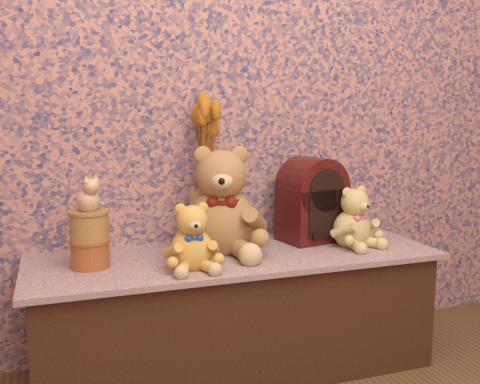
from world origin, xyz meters
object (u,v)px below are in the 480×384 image
at_px(cathedral_radio, 312,199).
at_px(cat_figurine, 88,192).
at_px(teddy_medium, 192,233).
at_px(teddy_large, 221,196).
at_px(ceramic_vase, 207,218).
at_px(biscuit_tin_lower, 90,254).
at_px(teddy_small, 352,214).

bearing_deg(cathedral_radio, cat_figurine, 174.76).
distance_m(teddy_medium, cathedral_radio, 0.60).
xyz_separation_m(teddy_large, cathedral_radio, (0.40, 0.05, -0.04)).
distance_m(ceramic_vase, biscuit_tin_lower, 0.49).
xyz_separation_m(teddy_small, biscuit_tin_lower, (-0.99, 0.04, -0.08)).
bearing_deg(teddy_large, cat_figurine, -157.73).
xyz_separation_m(teddy_small, cathedral_radio, (-0.11, 0.13, 0.04)).
height_order(biscuit_tin_lower, cat_figurine, cat_figurine).
distance_m(teddy_small, cat_figurine, 1.00).
bearing_deg(cat_figurine, ceramic_vase, -1.22).
height_order(teddy_large, cathedral_radio, teddy_large).
xyz_separation_m(teddy_medium, biscuit_tin_lower, (-0.32, 0.12, -0.07)).
distance_m(teddy_medium, ceramic_vase, 0.31).
xyz_separation_m(teddy_small, ceramic_vase, (-0.53, 0.19, -0.02)).
distance_m(teddy_medium, teddy_small, 0.67).
relative_size(ceramic_vase, cat_figurine, 1.75).
height_order(cathedral_radio, cat_figurine, cathedral_radio).
xyz_separation_m(cathedral_radio, cat_figurine, (-0.88, -0.09, 0.09)).
height_order(teddy_small, biscuit_tin_lower, teddy_small).
xyz_separation_m(ceramic_vase, biscuit_tin_lower, (-0.46, -0.16, -0.06)).
height_order(teddy_small, cathedral_radio, cathedral_radio).
xyz_separation_m(teddy_medium, cat_figurine, (-0.32, 0.12, 0.14)).
xyz_separation_m(biscuit_tin_lower, cat_figurine, (0.00, 0.00, 0.21)).
relative_size(teddy_medium, ceramic_vase, 1.09).
relative_size(teddy_large, cat_figurine, 3.36).
xyz_separation_m(teddy_large, biscuit_tin_lower, (-0.48, -0.05, -0.17)).
bearing_deg(cathedral_radio, teddy_large, 175.45).
relative_size(teddy_small, ceramic_vase, 1.14).
bearing_deg(ceramic_vase, teddy_medium, -115.39).
height_order(cathedral_radio, ceramic_vase, cathedral_radio).
bearing_deg(cat_figurine, teddy_small, -22.32).
relative_size(biscuit_tin_lower, cat_figurine, 1.01).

